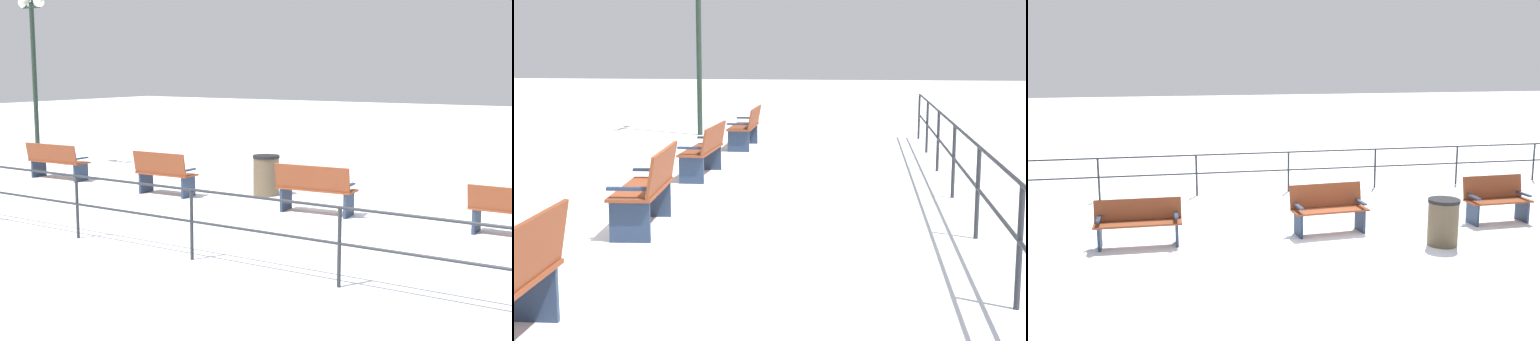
% 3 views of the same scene
% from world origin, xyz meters
% --- Properties ---
extents(ground_plane, '(80.00, 80.00, 0.00)m').
position_xyz_m(ground_plane, '(0.00, 0.00, 0.00)').
color(ground_plane, white).
rests_on(ground_plane, ground).
extents(bench_second, '(0.49, 1.57, 0.85)m').
position_xyz_m(bench_second, '(-0.07, -3.63, 0.45)').
color(bench_second, brown).
rests_on(bench_second, ground).
extents(bench_third, '(0.66, 1.52, 0.94)m').
position_xyz_m(bench_third, '(-0.16, -0.01, 0.49)').
color(bench_third, brown).
rests_on(bench_third, ground).
extents(bench_fourth, '(0.59, 1.37, 0.95)m').
position_xyz_m(bench_fourth, '(-0.18, 3.63, 0.48)').
color(bench_fourth, brown).
rests_on(bench_fourth, ground).
extents(waterfront_railing, '(0.05, 18.59, 1.03)m').
position_xyz_m(waterfront_railing, '(-3.85, 0.00, 0.71)').
color(waterfront_railing, '#26282D').
rests_on(waterfront_railing, ground).
extents(trash_bin, '(0.58, 0.58, 0.86)m').
position_xyz_m(trash_bin, '(1.05, 1.82, 0.43)').
color(trash_bin, brown).
rests_on(trash_bin, ground).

